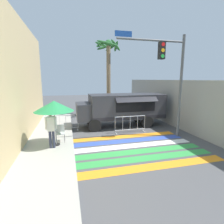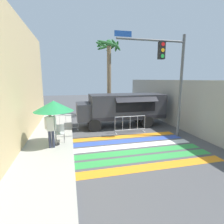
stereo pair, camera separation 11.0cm
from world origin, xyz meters
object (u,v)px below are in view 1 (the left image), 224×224
barricade_side (66,123)px  palm_tree (108,64)px  food_truck (120,107)px  patio_umbrella (54,106)px  traffic_signal_pole (170,69)px  folding_chair (60,132)px  barricade_front (130,124)px  vendor_person (51,127)px

barricade_side → palm_tree: bearing=46.1°
food_truck → patio_umbrella: 5.47m
traffic_signal_pole → patio_umbrella: size_ratio=2.62×
food_truck → patio_umbrella: patio_umbrella is taller
traffic_signal_pole → palm_tree: size_ratio=0.86×
food_truck → traffic_signal_pole: 4.46m
traffic_signal_pole → barricade_side: size_ratio=3.52×
patio_umbrella → palm_tree: palm_tree is taller
patio_umbrella → folding_chair: patio_umbrella is taller
patio_umbrella → barricade_side: patio_umbrella is taller
folding_chair → barricade_side: (0.27, 2.45, -0.17)m
traffic_signal_pole → patio_umbrella: 6.53m
food_truck → barricade_front: bearing=-84.0°
patio_umbrella → vendor_person: patio_umbrella is taller
barricade_side → palm_tree: palm_tree is taller
barricade_front → palm_tree: palm_tree is taller
traffic_signal_pole → palm_tree: 7.09m
food_truck → vendor_person: food_truck is taller
food_truck → barricade_front: size_ratio=3.06×
barricade_front → vendor_person: bearing=-157.7°
patio_umbrella → barricade_front: patio_umbrella is taller
traffic_signal_pole → barricade_side: traffic_signal_pole is taller
traffic_signal_pole → patio_umbrella: traffic_signal_pole is taller
barricade_front → palm_tree: size_ratio=0.30×
food_truck → barricade_front: food_truck is taller
food_truck → palm_tree: 4.98m
folding_chair → palm_tree: 8.65m
barricade_front → barricade_side: same height
barricade_side → patio_umbrella: bearing=-98.9°
barricade_side → palm_tree: 6.97m
folding_chair → patio_umbrella: bearing=-111.8°
folding_chair → food_truck: bearing=33.0°
food_truck → palm_tree: bearing=90.5°
patio_umbrella → barricade_side: bearing=81.1°
folding_chair → vendor_person: bearing=-113.5°
patio_umbrella → palm_tree: bearing=58.3°
folding_chair → barricade_front: (4.31, 1.07, -0.16)m
food_truck → barricade_side: 3.98m
traffic_signal_pole → vendor_person: traffic_signal_pole is taller
palm_tree → folding_chair: bearing=-122.5°
vendor_person → palm_tree: 9.25m
traffic_signal_pole → barricade_front: (-1.76, 1.40, -3.44)m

